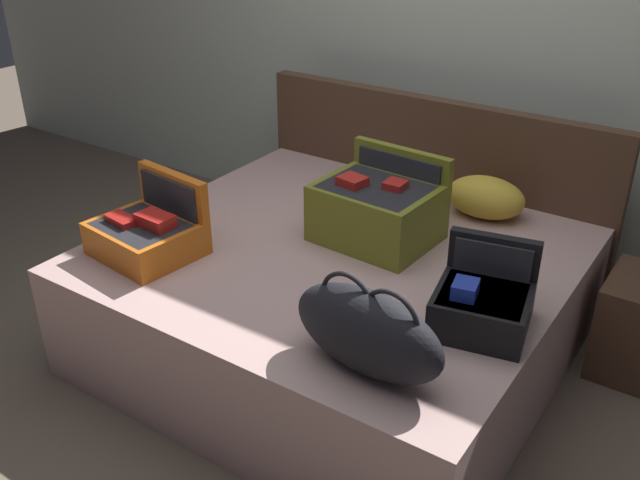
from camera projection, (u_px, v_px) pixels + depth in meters
ground_plane at (285, 394)px, 3.00m from camera, size 12.00×12.00×0.00m
back_wall at (471, 20)px, 3.61m from camera, size 8.00×0.10×2.60m
bed at (336, 300)px, 3.17m from camera, size 1.91×1.74×0.53m
headboard at (429, 188)px, 3.73m from camera, size 1.94×0.08×0.97m
hard_case_large at (377, 208)px, 3.06m from camera, size 0.52×0.44×0.37m
hard_case_medium at (148, 232)px, 2.98m from camera, size 0.45×0.41×0.32m
hard_case_small at (483, 303)px, 2.49m from camera, size 0.39×0.39×0.30m
duffel_bag at (368, 331)px, 2.25m from camera, size 0.57×0.26×0.33m
pillow_near_headboard at (486, 197)px, 3.29m from camera, size 0.38×0.27×0.20m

